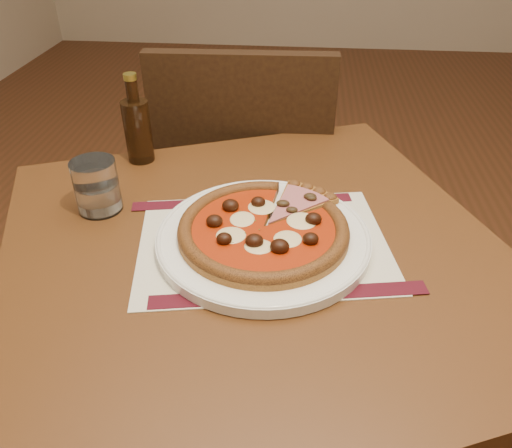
{
  "coord_description": "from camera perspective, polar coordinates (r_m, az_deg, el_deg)",
  "views": [
    {
      "loc": [
        -0.25,
        -1.56,
        1.25
      ],
      "look_at": [
        -0.32,
        -0.89,
        0.78
      ],
      "focal_mm": 35.0,
      "sensor_mm": 36.0,
      "label": 1
    }
  ],
  "objects": [
    {
      "name": "plate",
      "position": [
        0.82,
        0.84,
        -1.64
      ],
      "size": [
        0.35,
        0.35,
        0.02
      ],
      "primitive_type": "cylinder",
      "color": "white",
      "rests_on": "placemat"
    },
    {
      "name": "bottle",
      "position": [
        1.07,
        -13.4,
        10.64
      ],
      "size": [
        0.06,
        0.06,
        0.19
      ],
      "color": "#311C0C",
      "rests_on": "table"
    },
    {
      "name": "placemat",
      "position": [
        0.82,
        0.83,
        -2.2
      ],
      "size": [
        0.45,
        0.36,
        0.0
      ],
      "primitive_type": "cube",
      "rotation": [
        0.0,
        0.0,
        0.18
      ],
      "color": "beige",
      "rests_on": "table"
    },
    {
      "name": "table",
      "position": [
        0.88,
        -0.13,
        -7.75
      ],
      "size": [
        1.04,
        1.04,
        0.75
      ],
      "rotation": [
        0.0,
        0.0,
        0.38
      ],
      "color": "#603216",
      "rests_on": "ground"
    },
    {
      "name": "pizza",
      "position": [
        0.81,
        0.83,
        -0.51
      ],
      "size": [
        0.28,
        0.28,
        0.04
      ],
      "color": "#B06F2A",
      "rests_on": "plate"
    },
    {
      "name": "ham_slice",
      "position": [
        0.88,
        5.56,
        2.29
      ],
      "size": [
        0.12,
        0.15,
        0.02
      ],
      "rotation": [
        0.0,
        0.0,
        1.03
      ],
      "color": "#B06F2A",
      "rests_on": "plate"
    },
    {
      "name": "water_glass",
      "position": [
        0.93,
        -17.76,
        4.15
      ],
      "size": [
        0.09,
        0.09,
        0.1
      ],
      "primitive_type": "cylinder",
      "rotation": [
        0.0,
        0.0,
        0.13
      ],
      "color": "white",
      "rests_on": "table"
    },
    {
      "name": "chair_far",
      "position": [
        1.42,
        -1.16,
        4.58
      ],
      "size": [
        0.46,
        0.46,
        0.93
      ],
      "rotation": [
        0.0,
        0.0,
        3.18
      ],
      "color": "black",
      "rests_on": "ground"
    }
  ]
}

